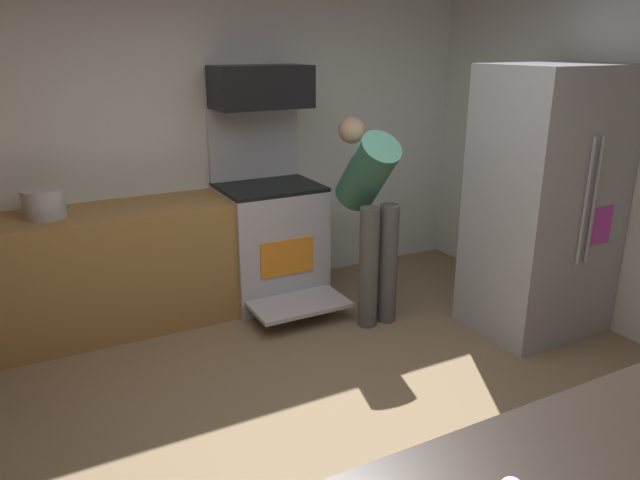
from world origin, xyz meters
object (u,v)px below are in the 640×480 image
object	(u,v)px
person_cook	(370,204)
stock_pot	(44,203)
refrigerator	(544,203)
microwave	(261,87)
oven_range	(270,238)

from	to	relation	value
person_cook	stock_pot	xyz separation A→B (m)	(-2.12, 0.70, 0.10)
refrigerator	stock_pot	size ratio (longest dim) A/B	6.98
stock_pot	person_cook	bearing A→B (deg)	-18.26
microwave	refrigerator	world-z (taller)	refrigerator
oven_range	microwave	distance (m)	1.18
oven_range	stock_pot	distance (m)	1.68
oven_range	microwave	xyz separation A→B (m)	(0.00, 0.09, 1.18)
refrigerator	microwave	bearing A→B (deg)	135.85
person_cook	stock_pot	bearing A→B (deg)	161.74
refrigerator	person_cook	bearing A→B (deg)	145.54
person_cook	stock_pot	world-z (taller)	person_cook
oven_range	person_cook	distance (m)	0.93
microwave	stock_pot	distance (m)	1.75
microwave	person_cook	bearing A→B (deg)	-56.86
oven_range	microwave	world-z (taller)	microwave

